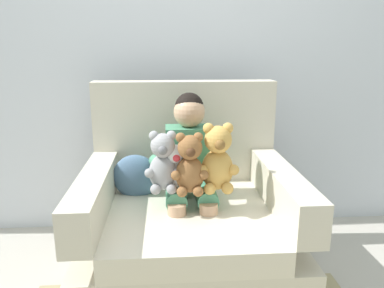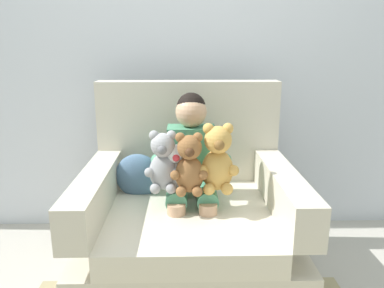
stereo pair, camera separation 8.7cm
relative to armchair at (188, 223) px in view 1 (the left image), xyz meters
The scene contains 9 objects.
ground_plane 0.33m from the armchair, 90.00° to the right, with size 8.00×8.00×0.00m, color #ADA89E.
back_wall 1.21m from the armchair, 90.00° to the left, with size 6.00×0.10×2.60m, color silver.
armchair is the anchor object (origin of this frame).
seated_child 0.34m from the armchair, 69.89° to the left, with size 0.45×0.39×0.82m.
plush_honey 0.44m from the armchair, 40.58° to the right, with size 0.21×0.17×0.35m.
plush_white 0.37m from the armchair, 124.87° to the right, with size 0.15×0.12×0.25m.
plush_grey 0.42m from the armchair, 141.08° to the right, with size 0.19×0.15×0.31m.
plush_brown 0.41m from the armchair, 90.99° to the right, with size 0.18×0.15×0.31m.
throw_pillow 0.40m from the armchair, 154.84° to the left, with size 0.26×0.12×0.26m, color slate.
Camera 1 is at (-0.11, -1.82, 1.27)m, focal length 34.71 mm.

